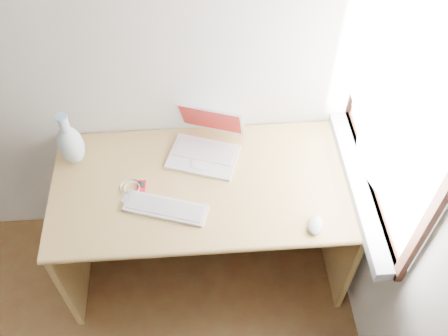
{
  "coord_description": "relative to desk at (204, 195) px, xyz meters",
  "views": [
    {
      "loc": [
        0.96,
        -0.07,
        2.66
      ],
      "look_at": [
        1.06,
        1.35,
        0.91
      ],
      "focal_mm": 40.0,
      "sensor_mm": 36.0,
      "label": 1
    }
  ],
  "objects": [
    {
      "name": "desk",
      "position": [
        0.0,
        0.0,
        0.0
      ],
      "size": [
        1.45,
        0.73,
        0.77
      ],
      "color": "tan",
      "rests_on": "floor"
    },
    {
      "name": "vase",
      "position": [
        -0.62,
        0.09,
        0.35
      ],
      "size": [
        0.12,
        0.12,
        0.31
      ],
      "color": "silver",
      "rests_on": "desk"
    },
    {
      "name": "mouse",
      "position": [
        0.48,
        -0.37,
        0.24
      ],
      "size": [
        0.1,
        0.12,
        0.04
      ],
      "primitive_type": "ellipsoid",
      "rotation": [
        0.0,
        0.0,
        -0.32
      ],
      "color": "white",
      "rests_on": "desk"
    },
    {
      "name": "ipod",
      "position": [
        -0.3,
        -0.1,
        0.23
      ],
      "size": [
        0.05,
        0.1,
        0.01
      ],
      "rotation": [
        0.0,
        0.0,
        -0.08
      ],
      "color": "red",
      "rests_on": "desk"
    },
    {
      "name": "cable_coil",
      "position": [
        -0.35,
        -0.09,
        0.23
      ],
      "size": [
        0.13,
        0.13,
        0.01
      ],
      "primitive_type": "torus",
      "rotation": [
        0.0,
        0.0,
        -0.27
      ],
      "color": "white",
      "rests_on": "desk"
    },
    {
      "name": "window",
      "position": [
        0.75,
        -0.17,
        0.73
      ],
      "size": [
        0.11,
        0.99,
        1.1
      ],
      "color": "white",
      "rests_on": "right_wall"
    },
    {
      "name": "laptop",
      "position": [
        0.0,
        0.11,
        0.27
      ],
      "size": [
        0.39,
        0.37,
        0.22
      ],
      "rotation": [
        0.0,
        0.0,
        -0.33
      ],
      "color": "white",
      "rests_on": "desk"
    },
    {
      "name": "external_keyboard",
      "position": [
        -0.18,
        -0.23,
        0.23
      ],
      "size": [
        0.4,
        0.23,
        0.02
      ],
      "rotation": [
        0.0,
        0.0,
        -0.31
      ],
      "color": "white",
      "rests_on": "desk"
    },
    {
      "name": "remote",
      "position": [
        -0.36,
        -0.15,
        0.23
      ],
      "size": [
        0.07,
        0.09,
        0.01
      ],
      "primitive_type": "cube",
      "rotation": [
        0.0,
        0.0,
        -0.59
      ],
      "color": "white",
      "rests_on": "desk"
    }
  ]
}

